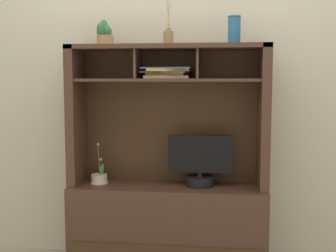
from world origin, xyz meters
The scene contains 8 objects.
back_wall centered at (0.00, 0.23, 1.40)m, with size 6.00×0.02×2.80m, color beige.
media_console centered at (0.00, 0.01, 0.47)m, with size 1.33×0.43×1.53m.
tv_monitor centered at (0.22, 0.00, 0.73)m, with size 0.43×0.19×0.35m.
potted_orchid centered at (-0.48, 0.00, 0.62)m, with size 0.13×0.13×0.28m.
magazine_stack_left centered at (0.00, -0.04, 1.35)m, with size 0.34×0.26×0.07m.
diffuser_bottle centered at (0.00, 0.02, 1.58)m, with size 0.07×0.07×0.29m.
potted_succulent centered at (-0.43, 0.02, 1.60)m, with size 0.13×0.13×0.18m.
ceramic_vase centered at (0.43, -0.03, 1.62)m, with size 0.08×0.08×0.18m.
Camera 1 is at (0.34, -2.92, 1.30)m, focal length 46.84 mm.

